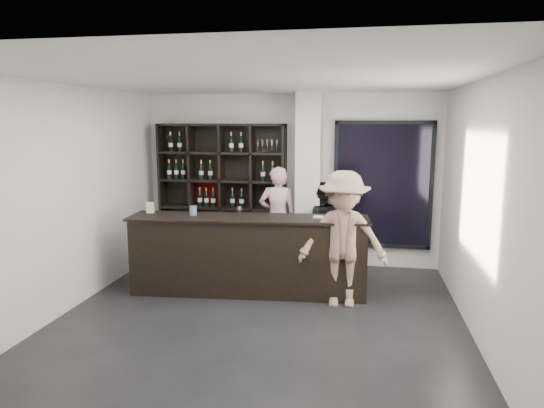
% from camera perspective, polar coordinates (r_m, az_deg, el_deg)
% --- Properties ---
extents(floor, '(5.00, 5.50, 0.01)m').
position_cam_1_polar(floor, '(6.03, -1.85, -14.10)').
color(floor, black).
rests_on(floor, ground).
extents(wine_shelf, '(2.20, 0.35, 2.40)m').
position_cam_1_polar(wine_shelf, '(8.39, -5.88, 1.17)').
color(wine_shelf, black).
rests_on(wine_shelf, floor).
extents(structural_column, '(0.40, 0.40, 2.90)m').
position_cam_1_polar(structural_column, '(7.97, 4.32, 2.57)').
color(structural_column, silver).
rests_on(structural_column, floor).
extents(glass_panel, '(1.60, 0.08, 2.10)m').
position_cam_1_polar(glass_panel, '(8.16, 12.89, 2.17)').
color(glass_panel, black).
rests_on(glass_panel, floor).
extents(tasting_counter, '(3.37, 0.70, 1.11)m').
position_cam_1_polar(tasting_counter, '(6.93, -2.79, -6.01)').
color(tasting_counter, black).
rests_on(tasting_counter, floor).
extents(taster_pink, '(0.68, 0.49, 1.71)m').
position_cam_1_polar(taster_pink, '(8.06, 0.67, -1.60)').
color(taster_pink, beige).
rests_on(taster_pink, floor).
extents(taster_black, '(0.84, 0.74, 1.47)m').
position_cam_1_polar(taster_black, '(8.00, 5.57, -2.61)').
color(taster_black, black).
rests_on(taster_black, floor).
extents(customer, '(1.18, 0.69, 1.81)m').
position_cam_1_polar(customer, '(6.45, 8.35, -4.12)').
color(customer, '#96735E').
rests_on(customer, floor).
extents(wine_glass, '(0.10, 0.10, 0.19)m').
position_cam_1_polar(wine_glass, '(6.70, -3.85, -0.88)').
color(wine_glass, white).
rests_on(wine_glass, tasting_counter).
extents(spit_cup, '(0.13, 0.13, 0.13)m').
position_cam_1_polar(spit_cup, '(7.01, -9.26, -0.75)').
color(spit_cup, silver).
rests_on(spit_cup, tasting_counter).
extents(napkin_stack, '(0.14, 0.14, 0.02)m').
position_cam_1_polar(napkin_stack, '(6.76, 5.45, -1.53)').
color(napkin_stack, white).
rests_on(napkin_stack, tasting_counter).
extents(card_stand, '(0.11, 0.06, 0.16)m').
position_cam_1_polar(card_stand, '(7.29, -14.14, -0.41)').
color(card_stand, white).
rests_on(card_stand, tasting_counter).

